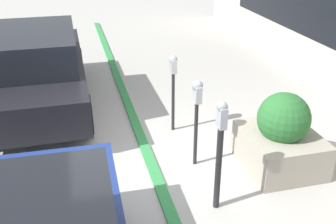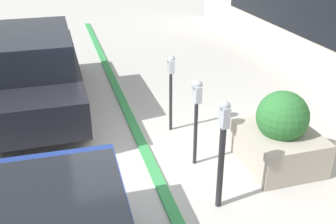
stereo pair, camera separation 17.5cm
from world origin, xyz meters
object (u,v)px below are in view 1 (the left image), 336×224
(planter_box, at_px, (281,138))
(parked_car_middle, at_px, (35,68))
(parking_meter_second, at_px, (197,102))
(parking_meter_middle, at_px, (173,77))
(parking_meter_nearest, at_px, (220,144))

(planter_box, xyz_separation_m, parked_car_middle, (3.06, 3.57, 0.34))
(parking_meter_second, height_order, parked_car_middle, parked_car_middle)
(parking_meter_middle, bearing_deg, parking_meter_second, -177.82)
(parking_meter_nearest, distance_m, parked_car_middle, 4.40)
(parking_meter_second, relative_size, planter_box, 1.14)
(parking_meter_second, xyz_separation_m, parking_meter_middle, (1.13, 0.04, -0.03))
(parking_meter_nearest, relative_size, parking_meter_second, 1.10)
(planter_box, bearing_deg, parking_meter_second, 73.76)
(parking_meter_middle, bearing_deg, planter_box, -139.93)
(planter_box, bearing_deg, parking_meter_nearest, 118.51)
(parking_meter_middle, relative_size, parked_car_middle, 0.31)
(parking_meter_nearest, distance_m, parking_meter_second, 1.03)
(parking_meter_nearest, height_order, planter_box, parking_meter_nearest)
(parking_meter_second, bearing_deg, parked_car_middle, 41.01)
(parking_meter_second, distance_m, parking_meter_middle, 1.14)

